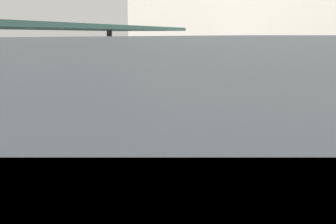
{
  "coord_description": "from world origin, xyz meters",
  "views": [
    {
      "loc": [
        5.24,
        -7.17,
        4.1
      ],
      "look_at": [
        0.33,
        4.59,
        1.48
      ],
      "focal_mm": 40.44,
      "sensor_mm": 36.0,
      "label": 1
    }
  ],
  "objects_px": {
    "commuter_train": "(187,93)",
    "platform_sign": "(324,103)",
    "passenger_mid_platform": "(287,127)",
    "passenger_far_end": "(327,116)"
  },
  "relations": [
    {
      "from": "commuter_train",
      "to": "passenger_mid_platform",
      "type": "xyz_separation_m",
      "value": [
        4.48,
        -5.25,
        0.16
      ]
    },
    {
      "from": "commuter_train",
      "to": "passenger_far_end",
      "type": "relative_size",
      "value": 8.81
    },
    {
      "from": "passenger_mid_platform",
      "to": "passenger_far_end",
      "type": "distance_m",
      "value": 1.77
    },
    {
      "from": "platform_sign",
      "to": "passenger_mid_platform",
      "type": "bearing_deg",
      "value": 143.26
    },
    {
      "from": "commuter_train",
      "to": "passenger_far_end",
      "type": "xyz_separation_m",
      "value": [
        5.36,
        -3.71,
        0.21
      ]
    },
    {
      "from": "platform_sign",
      "to": "passenger_mid_platform",
      "type": "distance_m",
      "value": 1.21
    },
    {
      "from": "platform_sign",
      "to": "passenger_far_end",
      "type": "bearing_deg",
      "value": 87.21
    },
    {
      "from": "passenger_far_end",
      "to": "platform_sign",
      "type": "bearing_deg",
      "value": -92.79
    },
    {
      "from": "commuter_train",
      "to": "platform_sign",
      "type": "height_order",
      "value": "commuter_train"
    },
    {
      "from": "platform_sign",
      "to": "passenger_far_end",
      "type": "distance_m",
      "value": 2.23
    }
  ]
}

